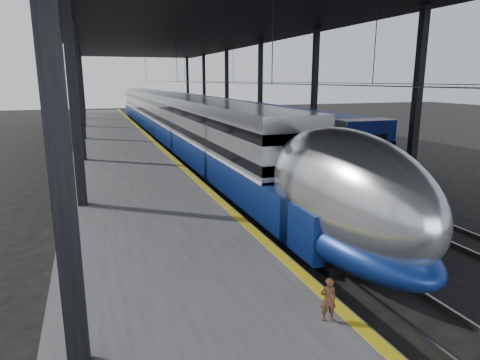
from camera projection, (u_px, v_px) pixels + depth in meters
name	position (u px, v px, depth m)	size (l,w,h in m)	color
ground	(274.00, 258.00, 13.88)	(160.00, 160.00, 0.00)	black
platform	(118.00, 153.00, 30.99)	(6.00, 80.00, 1.00)	#4C4C4F
yellow_strip	(157.00, 144.00, 31.79)	(0.30, 80.00, 0.01)	gold
rails	(224.00, 152.00, 33.68)	(6.52, 80.00, 0.16)	slate
canopy	(188.00, 31.00, 30.77)	(18.00, 75.00, 9.47)	black
tgv_train	(175.00, 121.00, 38.71)	(3.05, 65.20, 4.37)	#B0B2B7
second_train	(212.00, 116.00, 45.14)	(2.78, 56.05, 3.83)	navy
child	(328.00, 299.00, 8.40)	(0.33, 0.22, 0.91)	#492A18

